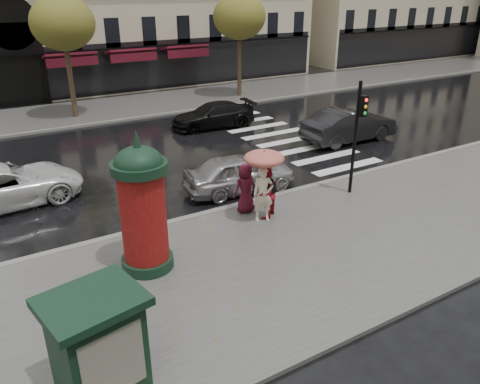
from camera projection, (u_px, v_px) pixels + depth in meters
ground at (291, 245)px, 13.83m from camera, size 160.00×160.00×0.00m
near_sidewalk at (301, 250)px, 13.42m from camera, size 90.00×7.00×0.12m
far_sidewalk at (106, 109)px, 28.71m from camera, size 90.00×6.00×0.12m
near_kerb at (239, 205)px, 16.16m from camera, size 90.00×0.25×0.14m
far_kerb at (121, 120)px, 26.35m from camera, size 90.00×0.25×0.14m
zebra_crossing at (273, 134)px, 24.18m from camera, size 3.60×11.75×0.01m
tree_far_left at (63, 24)px, 24.92m from camera, size 3.40×3.40×6.64m
tree_far_right at (239, 17)px, 30.10m from camera, size 3.40×3.40×6.64m
woman_umbrella at (264, 174)px, 14.40m from camera, size 1.25×1.25×2.40m
woman_red at (266, 193)px, 14.90m from camera, size 1.05×1.01×1.71m
man_burgundy at (245, 188)px, 15.28m from camera, size 0.82×0.54×1.66m
morris_column at (143, 205)px, 11.83m from camera, size 1.41×1.41×3.80m
traffic_light at (358, 128)px, 16.03m from camera, size 0.26×0.38×4.02m
newsstand at (98, 343)px, 8.36m from camera, size 1.92×1.71×2.03m
car_silver at (240, 173)px, 17.20m from camera, size 4.31×2.08×1.42m
car_darkgrey at (349, 125)px, 22.74m from camera, size 4.93×1.74×1.62m
car_white at (5, 186)px, 16.08m from camera, size 5.38×2.85×1.44m
car_black at (213, 115)px, 25.08m from camera, size 4.69×2.29×1.31m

